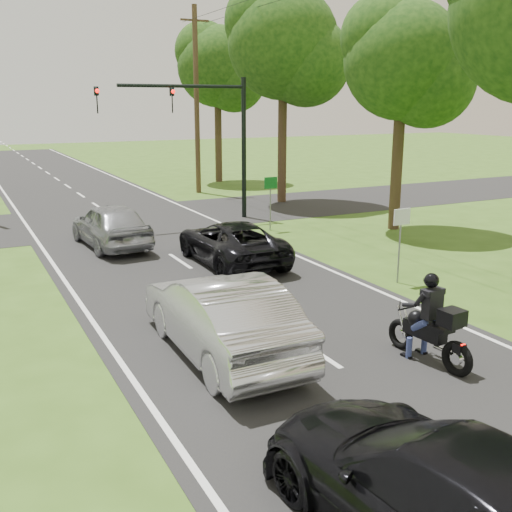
{
  "coord_description": "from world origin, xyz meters",
  "views": [
    {
      "loc": [
        -6.25,
        -9.67,
        4.94
      ],
      "look_at": [
        0.2,
        3.0,
        1.3
      ],
      "focal_mm": 42.0,
      "sensor_mm": 36.0,
      "label": 1
    }
  ],
  "objects_px": {
    "silver_sedan": "(221,316)",
    "sign_green": "(271,190)",
    "motorcycle_rider": "(432,328)",
    "utility_pole_far": "(197,100)",
    "traffic_signal": "(203,123)",
    "sign_white": "(401,227)",
    "dark_suv": "(231,242)",
    "dark_car_behind": "(449,499)",
    "silver_suv": "(111,225)"
  },
  "relations": [
    {
      "from": "motorcycle_rider",
      "to": "sign_green",
      "type": "xyz_separation_m",
      "value": [
        3.19,
        12.51,
        0.88
      ]
    },
    {
      "from": "sign_white",
      "to": "sign_green",
      "type": "bearing_deg",
      "value": 88.57
    },
    {
      "from": "dark_car_behind",
      "to": "traffic_signal",
      "type": "distance_m",
      "value": 20.55
    },
    {
      "from": "silver_sedan",
      "to": "motorcycle_rider",
      "type": "bearing_deg",
      "value": 148.72
    },
    {
      "from": "dark_car_behind",
      "to": "dark_suv",
      "type": "bearing_deg",
      "value": -108.15
    },
    {
      "from": "silver_suv",
      "to": "sign_green",
      "type": "xyz_separation_m",
      "value": [
        6.36,
        -0.04,
        0.8
      ]
    },
    {
      "from": "dark_suv",
      "to": "silver_sedan",
      "type": "relative_size",
      "value": 0.97
    },
    {
      "from": "traffic_signal",
      "to": "sign_white",
      "type": "bearing_deg",
      "value": -82.95
    },
    {
      "from": "sign_white",
      "to": "sign_green",
      "type": "xyz_separation_m",
      "value": [
        0.2,
        8.0,
        0.0
      ]
    },
    {
      "from": "traffic_signal",
      "to": "utility_pole_far",
      "type": "distance_m",
      "value": 8.55
    },
    {
      "from": "motorcycle_rider",
      "to": "utility_pole_far",
      "type": "distance_m",
      "value": 24.34
    },
    {
      "from": "silver_suv",
      "to": "utility_pole_far",
      "type": "relative_size",
      "value": 0.46
    },
    {
      "from": "traffic_signal",
      "to": "sign_green",
      "type": "bearing_deg",
      "value": -62.62
    },
    {
      "from": "silver_sedan",
      "to": "sign_white",
      "type": "height_order",
      "value": "sign_white"
    },
    {
      "from": "motorcycle_rider",
      "to": "silver_sedan",
      "type": "xyz_separation_m",
      "value": [
        -3.48,
        2.18,
        0.12
      ]
    },
    {
      "from": "sign_white",
      "to": "sign_green",
      "type": "distance_m",
      "value": 8.0
    },
    {
      "from": "dark_car_behind",
      "to": "sign_green",
      "type": "relative_size",
      "value": 2.48
    },
    {
      "from": "silver_suv",
      "to": "traffic_signal",
      "type": "xyz_separation_m",
      "value": [
        4.8,
        2.97,
        3.34
      ]
    },
    {
      "from": "silver_suv",
      "to": "sign_green",
      "type": "distance_m",
      "value": 6.41
    },
    {
      "from": "dark_suv",
      "to": "silver_suv",
      "type": "bearing_deg",
      "value": -53.55
    },
    {
      "from": "traffic_signal",
      "to": "sign_green",
      "type": "distance_m",
      "value": 4.24
    },
    {
      "from": "motorcycle_rider",
      "to": "dark_suv",
      "type": "bearing_deg",
      "value": 87.41
    },
    {
      "from": "traffic_signal",
      "to": "sign_white",
      "type": "distance_m",
      "value": 11.39
    },
    {
      "from": "dark_suv",
      "to": "silver_sedan",
      "type": "xyz_separation_m",
      "value": [
        -3.15,
        -6.42,
        0.15
      ]
    },
    {
      "from": "utility_pole_far",
      "to": "dark_suv",
      "type": "bearing_deg",
      "value": -107.88
    },
    {
      "from": "utility_pole_far",
      "to": "dark_car_behind",
      "type": "bearing_deg",
      "value": -106.21
    },
    {
      "from": "dark_suv",
      "to": "sign_white",
      "type": "height_order",
      "value": "sign_white"
    },
    {
      "from": "utility_pole_far",
      "to": "traffic_signal",
      "type": "bearing_deg",
      "value": -109.68
    },
    {
      "from": "silver_sedan",
      "to": "sign_green",
      "type": "xyz_separation_m",
      "value": [
        6.67,
        10.32,
        0.76
      ]
    },
    {
      "from": "silver_sedan",
      "to": "sign_white",
      "type": "distance_m",
      "value": 6.91
    },
    {
      "from": "utility_pole_far",
      "to": "sign_green",
      "type": "relative_size",
      "value": 4.71
    },
    {
      "from": "utility_pole_far",
      "to": "silver_suv",
      "type": "bearing_deg",
      "value": -124.9
    },
    {
      "from": "utility_pole_far",
      "to": "sign_white",
      "type": "relative_size",
      "value": 4.71
    },
    {
      "from": "silver_suv",
      "to": "dark_car_behind",
      "type": "xyz_separation_m",
      "value": [
        -0.37,
        -16.63,
        -0.02
      ]
    },
    {
      "from": "motorcycle_rider",
      "to": "sign_white",
      "type": "distance_m",
      "value": 5.48
    },
    {
      "from": "dark_car_behind",
      "to": "utility_pole_far",
      "type": "bearing_deg",
      "value": -110.15
    },
    {
      "from": "silver_sedan",
      "to": "traffic_signal",
      "type": "height_order",
      "value": "traffic_signal"
    },
    {
      "from": "traffic_signal",
      "to": "sign_white",
      "type": "relative_size",
      "value": 3.0
    },
    {
      "from": "motorcycle_rider",
      "to": "sign_green",
      "type": "height_order",
      "value": "sign_green"
    },
    {
      "from": "sign_white",
      "to": "sign_green",
      "type": "height_order",
      "value": "same"
    },
    {
      "from": "motorcycle_rider",
      "to": "silver_sedan",
      "type": "height_order",
      "value": "motorcycle_rider"
    },
    {
      "from": "motorcycle_rider",
      "to": "silver_sedan",
      "type": "relative_size",
      "value": 0.43
    },
    {
      "from": "motorcycle_rider",
      "to": "dark_suv",
      "type": "height_order",
      "value": "motorcycle_rider"
    },
    {
      "from": "silver_sedan",
      "to": "silver_suv",
      "type": "height_order",
      "value": "silver_sedan"
    },
    {
      "from": "silver_suv",
      "to": "sign_green",
      "type": "height_order",
      "value": "sign_green"
    },
    {
      "from": "dark_suv",
      "to": "utility_pole_far",
      "type": "relative_size",
      "value": 0.48
    },
    {
      "from": "dark_car_behind",
      "to": "sign_white",
      "type": "height_order",
      "value": "sign_white"
    },
    {
      "from": "dark_car_behind",
      "to": "traffic_signal",
      "type": "height_order",
      "value": "traffic_signal"
    },
    {
      "from": "utility_pole_far",
      "to": "motorcycle_rider",
      "type": "bearing_deg",
      "value": -100.8
    },
    {
      "from": "sign_white",
      "to": "sign_green",
      "type": "relative_size",
      "value": 1.0
    }
  ]
}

